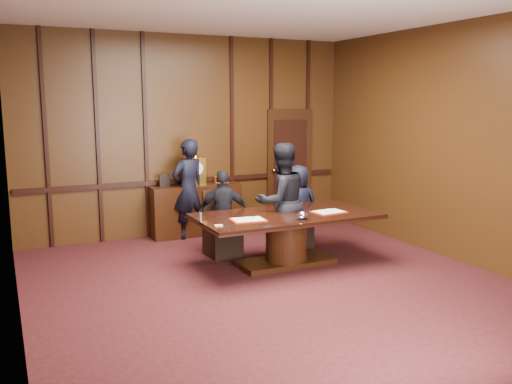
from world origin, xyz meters
TOP-DOWN VIEW (x-y plane):
  - room at (0.07, 0.14)m, footprint 7.00×7.04m
  - sideboard at (0.00, 3.26)m, footprint 1.60×0.45m
  - conference_table at (0.59, 0.98)m, footprint 2.62×1.32m
  - folder_left at (-0.09, 0.83)m, footprint 0.49×0.37m
  - folder_right at (1.19, 0.80)m, footprint 0.49×0.37m
  - inkstand at (0.59, 0.53)m, footprint 0.20×0.14m
  - notepad at (-0.58, 0.68)m, footprint 0.11×0.08m
  - chair_left at (-0.07, 1.85)m, footprint 0.51×0.51m
  - chair_right at (1.24, 1.85)m, footprint 0.58×0.58m
  - signatory_left at (-0.06, 1.78)m, footprint 0.85×0.55m
  - signatory_right at (1.24, 1.78)m, footprint 0.75×0.59m
  - witness_left at (-0.18, 3.10)m, footprint 0.72×0.57m
  - witness_right at (0.68, 1.32)m, footprint 0.91×0.74m

SIDE VIEW (x-z plane):
  - chair_left at x=-0.07m, z-range -0.20..0.79m
  - chair_right at x=1.24m, z-range -0.20..0.79m
  - sideboard at x=0.00m, z-range -0.28..1.26m
  - conference_table at x=0.59m, z-range 0.13..0.89m
  - signatory_left at x=-0.06m, z-range 0.00..1.34m
  - signatory_right at x=1.24m, z-range 0.00..1.35m
  - notepad at x=-0.58m, z-range 0.76..0.77m
  - folder_left at x=-0.09m, z-range 0.76..0.78m
  - folder_right at x=1.19m, z-range 0.76..0.78m
  - inkstand at x=0.59m, z-range 0.76..0.87m
  - witness_left at x=-0.18m, z-range 0.00..1.72m
  - witness_right at x=0.68m, z-range 0.00..1.75m
  - room at x=0.07m, z-range -0.03..3.47m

